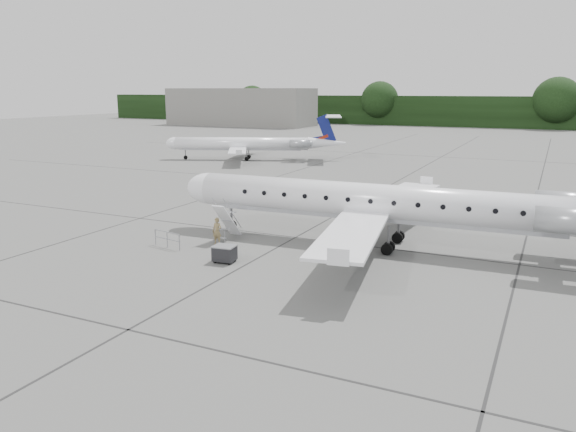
% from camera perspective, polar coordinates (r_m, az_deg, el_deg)
% --- Properties ---
extents(ground, '(320.00, 320.00, 0.00)m').
position_cam_1_polar(ground, '(28.82, 5.12, -6.82)').
color(ground, '#595956').
rests_on(ground, ground).
extents(treeline, '(260.00, 4.00, 8.00)m').
position_cam_1_polar(treeline, '(155.88, 22.48, 9.70)').
color(treeline, black).
rests_on(treeline, ground).
extents(terminal_building, '(40.00, 14.00, 10.00)m').
position_cam_1_polar(terminal_building, '(157.11, -4.84, 10.98)').
color(terminal_building, slate).
rests_on(terminal_building, ground).
extents(main_regional_jet, '(31.61, 23.39, 7.87)m').
position_cam_1_polar(main_regional_jet, '(34.96, 9.14, 3.20)').
color(main_regional_jet, white).
rests_on(main_regional_jet, ground).
extents(airstair, '(0.95, 2.36, 2.47)m').
position_cam_1_polar(airstair, '(36.80, -6.21, -0.53)').
color(airstair, white).
rests_on(airstair, ground).
extents(passenger, '(0.65, 0.44, 1.74)m').
position_cam_1_polar(passenger, '(35.78, -7.22, -1.54)').
color(passenger, olive).
rests_on(passenger, ground).
extents(safety_railing, '(2.17, 0.50, 1.00)m').
position_cam_1_polar(safety_railing, '(35.70, -12.17, -2.37)').
color(safety_railing, gray).
rests_on(safety_railing, ground).
extents(baggage_cart, '(1.30, 1.10, 1.04)m').
position_cam_1_polar(baggage_cart, '(32.15, -6.46, -3.80)').
color(baggage_cart, black).
rests_on(baggage_cart, ground).
extents(bg_regional_left, '(28.54, 24.92, 6.24)m').
position_cam_1_polar(bg_regional_left, '(79.17, -4.77, 7.96)').
color(bg_regional_left, white).
rests_on(bg_regional_left, ground).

